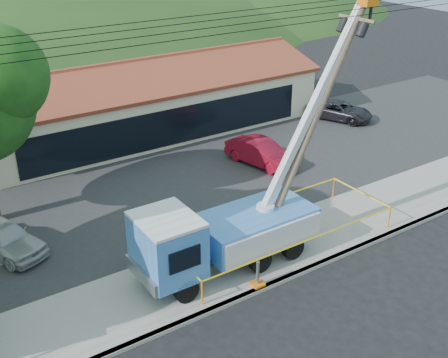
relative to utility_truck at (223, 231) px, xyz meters
The scene contains 13 objects.
ground 4.46m from the utility_truck, 84.43° to the right, with size 120.00×120.00×0.00m, color black.
curb 2.64m from the utility_truck, 78.59° to the right, with size 60.00×0.25×0.15m, color gray.
sidewalk 1.76m from the utility_truck, ahead, with size 60.00×4.00×0.15m, color gray.
parking_lot 8.13m from the utility_truck, 87.14° to the left, with size 60.00×12.00×0.10m, color #28282B.
strip_mall 16.51m from the utility_truck, 74.56° to the left, with size 22.50×8.53×4.67m.
hill_center 52.02m from the utility_truck, 78.46° to the left, with size 89.60×64.00×32.00m, color #1C3814.
hill_east 59.34m from the utility_truck, 59.17° to the left, with size 72.80×52.00×26.00m, color #1C3814.
utility_truck is the anchor object (origin of this frame).
leaning_pole 5.70m from the utility_truck, ahead, with size 5.08×1.84×9.90m.
caution_tape 3.06m from the utility_truck, ahead, with size 9.82×3.59×1.04m.
car_silver 9.31m from the utility_truck, 139.38° to the left, with size 1.69×4.20×1.43m, color #A6A9AD.
car_red 10.33m from the utility_truck, 44.35° to the left, with size 1.49×4.28×1.41m, color maroon.
car_dark 19.16m from the utility_truck, 31.97° to the left, with size 2.00×4.34×1.21m, color black.
Camera 1 is at (-10.68, -11.41, 12.99)m, focal length 45.00 mm.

